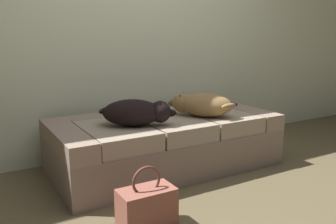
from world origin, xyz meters
TOP-DOWN VIEW (x-y plane):
  - ground_plane at (0.00, 0.00)m, footprint 10.00×10.00m
  - couch at (0.00, 1.02)m, footprint 1.81×0.88m
  - dog_dark at (-0.32, 0.88)m, footprint 0.55×0.42m
  - dog_tan at (0.27, 0.89)m, footprint 0.47×0.50m
  - tv_remote at (0.79, 1.15)m, footprint 0.05×0.15m
  - handbag at (-0.58, 0.23)m, footprint 0.32×0.18m

SIDE VIEW (x-z plane):
  - ground_plane at x=0.00m, z-range 0.00..0.00m
  - handbag at x=-0.58m, z-range -0.06..0.31m
  - couch at x=0.00m, z-range 0.00..0.43m
  - tv_remote at x=0.79m, z-range 0.43..0.45m
  - dog_tan at x=0.27m, z-range 0.43..0.63m
  - dog_dark at x=-0.32m, z-range 0.43..0.63m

